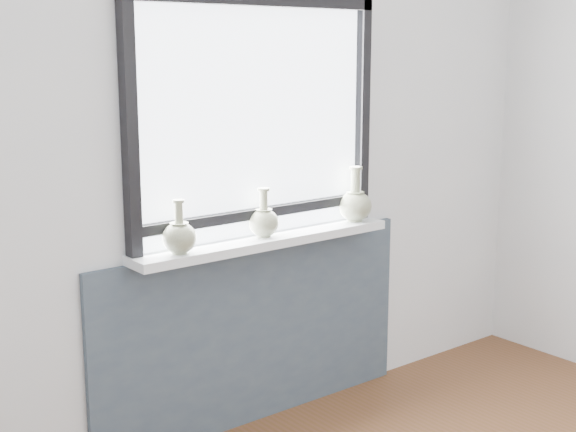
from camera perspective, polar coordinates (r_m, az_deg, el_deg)
back_wall at (r=3.59m, az=-2.59°, el=5.05°), size 3.60×0.02×2.60m
apron_panel at (r=3.77m, az=-2.20°, el=-8.26°), size 1.70×0.03×0.86m
windowsill at (r=3.58m, az=-1.59°, el=-1.78°), size 1.32×0.18×0.04m
window at (r=3.54m, az=-2.26°, el=7.26°), size 1.30×0.06×1.05m
vase_a at (r=3.30m, az=-7.73°, el=-1.43°), size 0.14×0.14×0.22m
vase_b at (r=3.56m, az=-1.73°, el=-0.35°), size 0.14×0.14×0.22m
vase_c at (r=3.90m, az=4.79°, el=0.87°), size 0.16×0.16×0.27m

